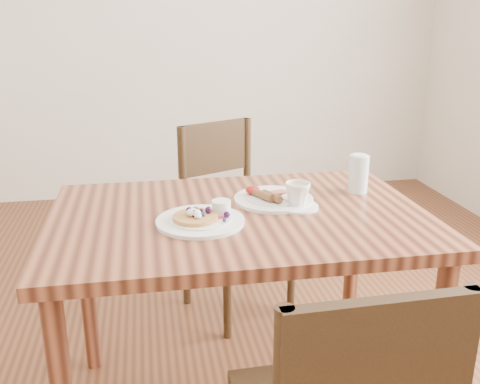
{
  "coord_description": "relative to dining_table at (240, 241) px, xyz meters",
  "views": [
    {
      "loc": [
        -0.29,
        -1.58,
        1.35
      ],
      "look_at": [
        0.0,
        0.0,
        0.82
      ],
      "focal_mm": 40.0,
      "sensor_mm": 36.0,
      "label": 1
    }
  ],
  "objects": [
    {
      "name": "chair_far",
      "position": [
        0.09,
        0.73,
        -0.16
      ],
      "size": [
        0.56,
        0.56,
        0.88
      ],
      "rotation": [
        0.0,
        0.0,
        3.57
      ],
      "color": "#362313",
      "rests_on": "ground"
    },
    {
      "name": "dining_table",
      "position": [
        0.0,
        0.0,
        0.0
      ],
      "size": [
        1.2,
        0.8,
        0.75
      ],
      "color": "brown",
      "rests_on": "ground"
    },
    {
      "name": "pancake_plate",
      "position": [
        -0.13,
        -0.06,
        0.11
      ],
      "size": [
        0.27,
        0.27,
        0.06
      ],
      "color": "white",
      "rests_on": "dining_table"
    },
    {
      "name": "breakfast_plate",
      "position": [
        0.13,
        0.09,
        0.11
      ],
      "size": [
        0.27,
        0.27,
        0.04
      ],
      "color": "white",
      "rests_on": "dining_table"
    },
    {
      "name": "water_glass",
      "position": [
        0.45,
        0.14,
        0.17
      ],
      "size": [
        0.07,
        0.07,
        0.13
      ],
      "primitive_type": "cylinder",
      "color": "silver",
      "rests_on": "dining_table"
    },
    {
      "name": "teacup_saucer",
      "position": [
        0.19,
        0.01,
        0.14
      ],
      "size": [
        0.14,
        0.14,
        0.09
      ],
      "color": "white",
      "rests_on": "dining_table"
    }
  ]
}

